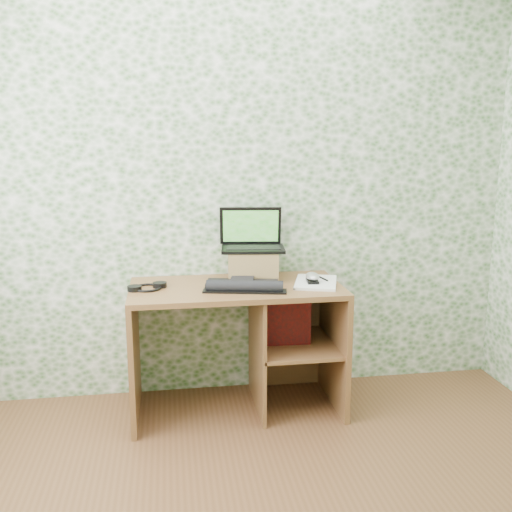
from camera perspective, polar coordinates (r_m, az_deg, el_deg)
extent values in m
plane|color=silver|center=(3.46, -2.68, 7.17)|extent=(3.50, 0.00, 3.50)
cube|color=brown|center=(3.25, -1.99, -3.25)|extent=(1.20, 0.60, 0.03)
cube|color=brown|center=(3.35, -12.07, -9.79)|extent=(0.03, 0.60, 0.72)
cube|color=brown|center=(3.48, 7.77, -8.81)|extent=(0.03, 0.60, 0.72)
cube|color=brown|center=(3.38, 0.10, -9.32)|extent=(0.02, 0.56, 0.72)
cube|color=brown|center=(3.42, 4.00, -8.77)|extent=(0.46, 0.56, 0.02)
cube|color=brown|center=(3.69, 3.11, -7.51)|extent=(0.48, 0.02, 0.72)
cube|color=olive|center=(3.38, -0.30, -0.87)|extent=(0.32, 0.28, 0.17)
cube|color=black|center=(3.36, -0.30, 0.73)|extent=(0.40, 0.29, 0.02)
cube|color=black|center=(3.35, -0.28, 0.87)|extent=(0.33, 0.18, 0.00)
cube|color=black|center=(3.44, -0.56, 3.05)|extent=(0.37, 0.10, 0.23)
cube|color=#22601B|center=(3.43, -0.54, 3.00)|extent=(0.33, 0.08, 0.19)
cube|color=black|center=(3.22, -1.39, -2.83)|extent=(0.42, 0.23, 0.03)
cube|color=black|center=(3.21, -1.39, -2.67)|extent=(0.15, 0.15, 0.05)
cylinder|color=black|center=(3.11, -1.14, -3.03)|extent=(0.42, 0.15, 0.06)
cube|color=black|center=(3.11, -1.13, -3.52)|extent=(0.47, 0.18, 0.01)
torus|color=black|center=(3.23, -10.81, -3.14)|extent=(0.21, 0.21, 0.01)
cylinder|color=black|center=(3.21, -12.06, -3.18)|extent=(0.08, 0.08, 0.03)
cylinder|color=black|center=(3.26, -9.60, -2.86)|extent=(0.08, 0.08, 0.03)
cube|color=silver|center=(3.31, 6.01, -2.64)|extent=(0.32, 0.38, 0.02)
ellipsoid|color=silver|center=(3.28, 5.66, -2.26)|extent=(0.09, 0.13, 0.04)
cylinder|color=black|center=(3.37, 6.54, -2.16)|extent=(0.04, 0.15, 0.01)
cube|color=maroon|center=(3.35, 3.05, -6.00)|extent=(0.28, 0.10, 0.33)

